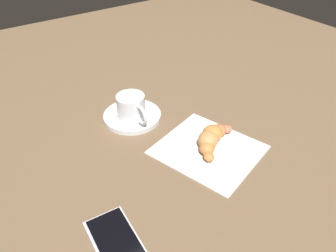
# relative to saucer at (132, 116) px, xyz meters

# --- Properties ---
(ground_plane) EXTENTS (1.80, 1.80, 0.00)m
(ground_plane) POSITION_rel_saucer_xyz_m (-0.12, -0.04, -0.01)
(ground_plane) COLOR brown
(saucer) EXTENTS (0.14, 0.14, 0.01)m
(saucer) POSITION_rel_saucer_xyz_m (0.00, 0.00, 0.00)
(saucer) COLOR silver
(saucer) RESTS_ON ground
(espresso_cup) EXTENTS (0.10, 0.06, 0.06)m
(espresso_cup) POSITION_rel_saucer_xyz_m (-0.01, 0.01, 0.04)
(espresso_cup) COLOR silver
(espresso_cup) RESTS_ON saucer
(teaspoon) EXTENTS (0.11, 0.07, 0.01)m
(teaspoon) POSITION_rel_saucer_xyz_m (0.00, -0.00, 0.01)
(teaspoon) COLOR silver
(teaspoon) RESTS_ON saucer
(sugar_packet) EXTENTS (0.05, 0.06, 0.01)m
(sugar_packet) POSITION_rel_saucer_xyz_m (0.03, 0.03, 0.01)
(sugar_packet) COLOR beige
(sugar_packet) RESTS_ON saucer
(napkin) EXTENTS (0.24, 0.23, 0.00)m
(napkin) POSITION_rel_saucer_xyz_m (-0.19, -0.07, -0.00)
(napkin) COLOR silver
(napkin) RESTS_ON ground
(croissant) EXTENTS (0.09, 0.12, 0.03)m
(croissant) POSITION_rel_saucer_xyz_m (-0.18, -0.09, 0.01)
(croissant) COLOR #C26244
(croissant) RESTS_ON napkin
(cell_phone) EXTENTS (0.15, 0.08, 0.01)m
(cell_phone) POSITION_rel_saucer_xyz_m (-0.29, 0.19, -0.00)
(cell_phone) COLOR #B8B6BE
(cell_phone) RESTS_ON ground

